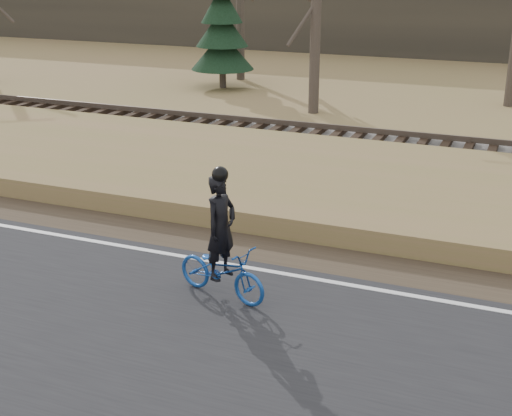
% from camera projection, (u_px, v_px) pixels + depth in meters
% --- Properties ---
extents(ground, '(120.00, 120.00, 0.00)m').
position_uv_depth(ground, '(176.00, 263.00, 13.03)').
color(ground, olive).
rests_on(ground, ground).
extents(road, '(120.00, 6.00, 0.06)m').
position_uv_depth(road, '(98.00, 324.00, 10.85)').
color(road, black).
rests_on(road, ground).
extents(edge_line, '(120.00, 0.12, 0.01)m').
position_uv_depth(edge_line, '(181.00, 256.00, 13.19)').
color(edge_line, silver).
rests_on(edge_line, road).
extents(shoulder, '(120.00, 1.60, 0.04)m').
position_uv_depth(shoulder, '(204.00, 239.00, 14.07)').
color(shoulder, '#473A2B').
rests_on(shoulder, ground).
extents(embankment, '(120.00, 5.00, 0.44)m').
position_uv_depth(embankment, '(261.00, 186.00, 16.62)').
color(embankment, olive).
rests_on(embankment, ground).
extents(ballast, '(120.00, 3.00, 0.45)m').
position_uv_depth(ballast, '(311.00, 147.00, 19.92)').
color(ballast, slate).
rests_on(ballast, ground).
extents(railroad, '(120.00, 2.40, 0.29)m').
position_uv_depth(railroad, '(311.00, 136.00, 19.82)').
color(railroad, black).
rests_on(railroad, ballast).
extents(cyclist, '(1.80, 1.00, 2.21)m').
position_uv_depth(cyclist, '(222.00, 256.00, 11.43)').
color(cyclist, '#154394').
rests_on(cyclist, road).
extents(bare_tree_near_left, '(0.36, 0.36, 6.44)m').
position_uv_depth(bare_tree_near_left, '(316.00, 19.00, 24.04)').
color(bare_tree_near_left, '#473D34').
rests_on(bare_tree_near_left, ground).
extents(conifer, '(2.60, 2.60, 5.06)m').
position_uv_depth(conifer, '(222.00, 29.00, 28.99)').
color(conifer, '#473D34').
rests_on(conifer, ground).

